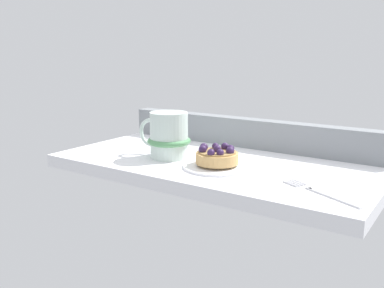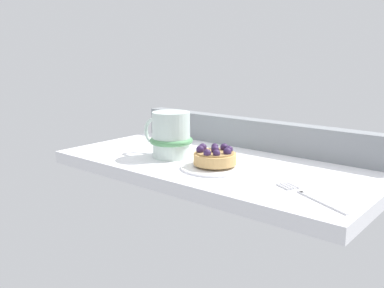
{
  "view_description": "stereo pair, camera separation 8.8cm",
  "coord_description": "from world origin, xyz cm",
  "views": [
    {
      "loc": [
        45.05,
        -76.19,
        22.95
      ],
      "look_at": [
        -3.26,
        -4.62,
        3.94
      ],
      "focal_mm": 39.8,
      "sensor_mm": 36.0,
      "label": 1
    },
    {
      "loc": [
        52.1,
        -70.88,
        22.95
      ],
      "look_at": [
        -3.26,
        -4.62,
        3.94
      ],
      "focal_mm": 39.8,
      "sensor_mm": 36.0,
      "label": 2
    }
  ],
  "objects": [
    {
      "name": "coffee_mug",
      "position": [
        -9.97,
        -3.95,
        4.83
      ],
      "size": [
        13.08,
        9.49,
        10.0
      ],
      "color": "silver",
      "rests_on": "ground_plane"
    },
    {
      "name": "ground_plane",
      "position": [
        0.0,
        0.0,
        -1.37
      ],
      "size": [
        68.22,
        34.75,
        2.74
      ],
      "primitive_type": "cube",
      "color": "white"
    },
    {
      "name": "raspberry_tart",
      "position": [
        3.22,
        -5.27,
        2.41
      ],
      "size": [
        8.53,
        8.53,
        3.72
      ],
      "color": "tan",
      "rests_on": "dessert_plate"
    },
    {
      "name": "dessert_fork",
      "position": [
        25.28,
        -9.35,
        0.3
      ],
      "size": [
        14.95,
        8.44,
        0.6
      ],
      "color": "silver",
      "rests_on": "ground_plane"
    },
    {
      "name": "window_rail_back",
      "position": [
        0.0,
        15.4,
        3.45
      ],
      "size": [
        66.86,
        3.96,
        6.9
      ],
      "primitive_type": "cube",
      "color": "gray",
      "rests_on": "ground_plane"
    },
    {
      "name": "dessert_plate",
      "position": [
        3.23,
        -5.3,
        0.45
      ],
      "size": [
        13.6,
        13.6,
        0.97
      ],
      "color": "white",
      "rests_on": "ground_plane"
    }
  ]
}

